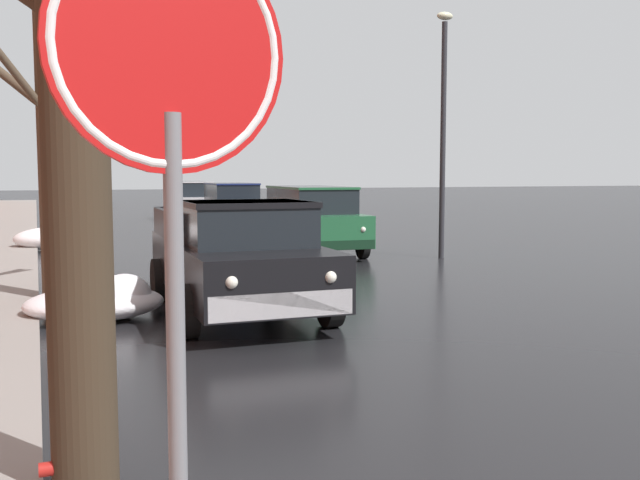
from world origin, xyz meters
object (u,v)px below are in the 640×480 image
(suv_green_parked_kerbside_close, at_px, (310,217))
(suv_silver_parked_far_down_block, at_px, (190,199))
(fire_hydrant, at_px, (74,457))
(stop_sign_at_corner, at_px, (172,139))
(bare_tree_second_along_sidewalk, at_px, (50,95))
(pickup_truck_black_approaching_near_lane, at_px, (238,257))
(bare_tree_at_the_corner, at_px, (78,43))
(street_lamp_post, at_px, (443,123))
(suv_darkblue_parked_kerbside_mid, at_px, (231,205))

(suv_green_parked_kerbside_close, bearing_deg, suv_silver_parked_far_down_block, 91.01)
(fire_hydrant, bearing_deg, stop_sign_at_corner, -84.54)
(suv_silver_parked_far_down_block, bearing_deg, bare_tree_second_along_sidewalk, -107.24)
(pickup_truck_black_approaching_near_lane, distance_m, suv_silver_parked_far_down_block, 22.47)
(bare_tree_second_along_sidewalk, height_order, suv_green_parked_kerbside_close, bare_tree_second_along_sidewalk)
(suv_silver_parked_far_down_block, distance_m, fire_hydrant, 28.74)
(bare_tree_at_the_corner, height_order, street_lamp_post, street_lamp_post)
(pickup_truck_black_approaching_near_lane, bearing_deg, stop_sign_at_corner, -106.40)
(bare_tree_at_the_corner, relative_size, suv_silver_parked_far_down_block, 1.11)
(pickup_truck_black_approaching_near_lane, height_order, stop_sign_at_corner, stop_sign_at_corner)
(fire_hydrant, xyz_separation_m, street_lamp_post, (9.44, 11.05, 3.09))
(suv_darkblue_parked_kerbside_mid, xyz_separation_m, stop_sign_at_corner, (-6.32, -23.54, 1.27))
(bare_tree_at_the_corner, xyz_separation_m, suv_darkblue_parked_kerbside_mid, (6.45, 21.14, -1.95))
(pickup_truck_black_approaching_near_lane, relative_size, fire_hydrant, 7.06)
(fire_hydrant, bearing_deg, street_lamp_post, 49.48)
(bare_tree_at_the_corner, relative_size, suv_darkblue_parked_kerbside_mid, 1.18)
(street_lamp_post, bearing_deg, pickup_truck_black_approaching_near_lane, -142.55)
(bare_tree_at_the_corner, xyz_separation_m, bare_tree_second_along_sidewalk, (-0.01, 7.67, 0.47))
(suv_darkblue_parked_kerbside_mid, height_order, fire_hydrant, suv_darkblue_parked_kerbside_mid)
(suv_silver_parked_far_down_block, relative_size, stop_sign_at_corner, 1.67)
(suv_green_parked_kerbside_close, distance_m, suv_darkblue_parked_kerbside_mid, 7.92)
(stop_sign_at_corner, bearing_deg, street_lamp_post, 55.62)
(pickup_truck_black_approaching_near_lane, height_order, street_lamp_post, street_lamp_post)
(suv_green_parked_kerbside_close, distance_m, suv_silver_parked_far_down_block, 14.81)
(bare_tree_second_along_sidewalk, distance_m, street_lamp_post, 9.95)
(street_lamp_post, bearing_deg, bare_tree_second_along_sidewalk, -160.03)
(bare_tree_at_the_corner, height_order, suv_green_parked_kerbside_close, bare_tree_at_the_corner)
(bare_tree_second_along_sidewalk, relative_size, fire_hydrant, 9.50)
(bare_tree_at_the_corner, relative_size, bare_tree_second_along_sidewalk, 0.80)
(suv_silver_parked_far_down_block, xyz_separation_m, fire_hydrant, (-6.41, -28.01, -0.63))
(suv_darkblue_parked_kerbside_mid, relative_size, fire_hydrant, 6.46)
(bare_tree_second_along_sidewalk, distance_m, pickup_truck_black_approaching_near_lane, 4.03)
(suv_green_parked_kerbside_close, bearing_deg, street_lamp_post, -37.83)
(bare_tree_second_along_sidewalk, height_order, suv_silver_parked_far_down_block, bare_tree_second_along_sidewalk)
(bare_tree_at_the_corner, bearing_deg, stop_sign_at_corner, -86.87)
(suv_darkblue_parked_kerbside_mid, bearing_deg, suv_silver_parked_far_down_block, 91.18)
(bare_tree_at_the_corner, relative_size, street_lamp_post, 0.88)
(bare_tree_at_the_corner, distance_m, suv_silver_parked_far_down_block, 28.80)
(bare_tree_at_the_corner, xyz_separation_m, street_lamp_post, (9.34, 11.07, 0.51))
(fire_hydrant, bearing_deg, suv_silver_parked_far_down_block, 77.11)
(bare_tree_at_the_corner, xyz_separation_m, pickup_truck_black_approaching_near_lane, (2.57, 5.88, -2.05))
(bare_tree_second_along_sidewalk, bearing_deg, street_lamp_post, 19.97)
(pickup_truck_black_approaching_near_lane, xyz_separation_m, stop_sign_at_corner, (-2.44, -8.28, 1.38))
(pickup_truck_black_approaching_near_lane, distance_m, stop_sign_at_corner, 8.74)
(suv_darkblue_parked_kerbside_mid, xyz_separation_m, fire_hydrant, (-6.55, -21.12, -0.63))
(bare_tree_at_the_corner, bearing_deg, pickup_truck_black_approaching_near_lane, 66.40)
(bare_tree_second_along_sidewalk, relative_size, stop_sign_at_corner, 2.32)
(suv_darkblue_parked_kerbside_mid, bearing_deg, fire_hydrant, -107.24)
(bare_tree_second_along_sidewalk, bearing_deg, suv_silver_parked_far_down_block, 72.76)
(bare_tree_at_the_corner, height_order, suv_darkblue_parked_kerbside_mid, bare_tree_at_the_corner)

